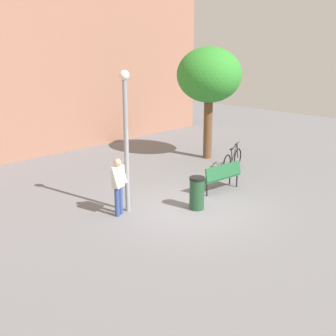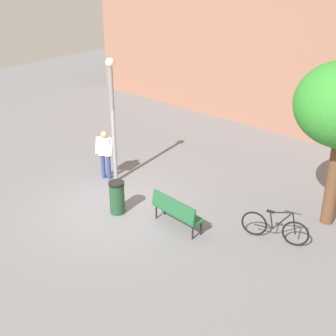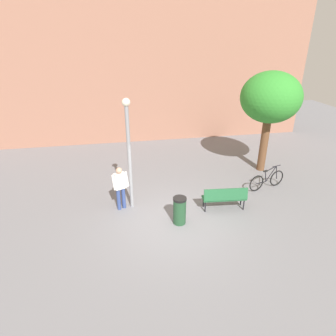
# 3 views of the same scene
# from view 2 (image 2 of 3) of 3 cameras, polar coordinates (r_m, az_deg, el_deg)

# --- Properties ---
(ground_plane) EXTENTS (36.00, 36.00, 0.00)m
(ground_plane) POSITION_cam_2_polar(r_m,az_deg,el_deg) (14.21, -6.41, -4.94)
(ground_plane) COLOR slate
(building_facade) EXTENTS (19.95, 2.00, 8.11)m
(building_facade) POSITION_cam_2_polar(r_m,az_deg,el_deg) (20.26, 14.32, 15.93)
(building_facade) COLOR #9E6B56
(building_facade) RESTS_ON ground_plane
(lamppost) EXTENTS (0.28, 0.28, 4.07)m
(lamppost) POSITION_cam_2_polar(r_m,az_deg,el_deg) (14.91, -6.66, 6.74)
(lamppost) COLOR gray
(lamppost) RESTS_ON ground_plane
(person_by_lamppost) EXTENTS (0.63, 0.45, 1.67)m
(person_by_lamppost) POSITION_cam_2_polar(r_m,az_deg,el_deg) (15.66, -7.56, 1.96)
(person_by_lamppost) COLOR #334784
(person_by_lamppost) RESTS_ON ground_plane
(park_bench) EXTENTS (1.64, 0.62, 0.92)m
(park_bench) POSITION_cam_2_polar(r_m,az_deg,el_deg) (13.00, 0.96, -5.08)
(park_bench) COLOR #236038
(park_bench) RESTS_ON ground_plane
(bicycle_black) EXTENTS (1.76, 0.51, 0.97)m
(bicycle_black) POSITION_cam_2_polar(r_m,az_deg,el_deg) (12.87, 12.67, -6.98)
(bicycle_black) COLOR black
(bicycle_black) RESTS_ON ground_plane
(trash_bin) EXTENTS (0.46, 0.46, 0.99)m
(trash_bin) POSITION_cam_2_polar(r_m,az_deg,el_deg) (13.81, -6.12, -3.51)
(trash_bin) COLOR #234C2D
(trash_bin) RESTS_ON ground_plane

